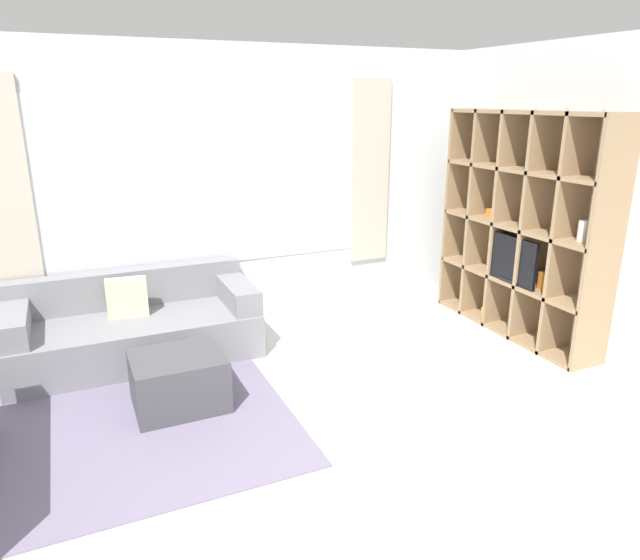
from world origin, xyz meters
The scene contains 7 objects.
ground_plane centered at (0.00, 0.00, 0.00)m, with size 16.00×16.00×0.00m, color silver.
wall_back centered at (0.00, 3.38, 1.36)m, with size 6.88×0.11×2.70m.
wall_right centered at (2.88, 1.67, 1.35)m, with size 0.07×4.54×2.70m, color silver.
area_rug centered at (-1.39, 1.86, 0.01)m, with size 2.90×2.29×0.01m, color slate.
shelving_unit centered at (2.67, 1.99, 1.04)m, with size 0.40×1.90×2.11m.
couch_main centered at (-0.85, 2.89, 0.27)m, with size 2.09×0.89×0.73m.
ottoman centered at (-0.66, 1.85, 0.21)m, with size 0.66×0.56×0.41m.
Camera 1 is at (-1.26, -2.03, 2.20)m, focal length 32.00 mm.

